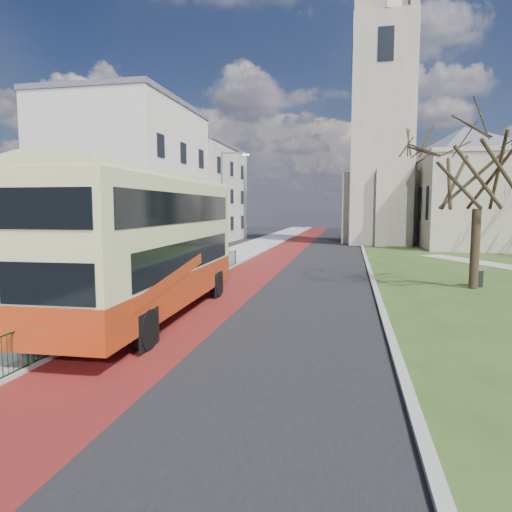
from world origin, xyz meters
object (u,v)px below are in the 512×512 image
(winter_tree_near, at_px, (480,144))
(litter_bin, at_px, (478,278))
(streetlamp, at_px, (224,200))
(bus, at_px, (151,238))

(winter_tree_near, bearing_deg, litter_bin, 60.30)
(streetlamp, height_order, litter_bin, streetlamp)
(streetlamp, distance_m, winter_tree_near, 17.71)
(streetlamp, distance_m, litter_bin, 18.02)
(streetlamp, xyz_separation_m, winter_tree_near, (15.22, -8.71, 2.50))
(streetlamp, relative_size, winter_tree_near, 0.79)
(bus, height_order, winter_tree_near, winter_tree_near)
(winter_tree_near, bearing_deg, bus, -146.56)
(streetlamp, height_order, winter_tree_near, winter_tree_near)
(bus, xyz_separation_m, litter_bin, (13.47, 9.28, -2.45))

